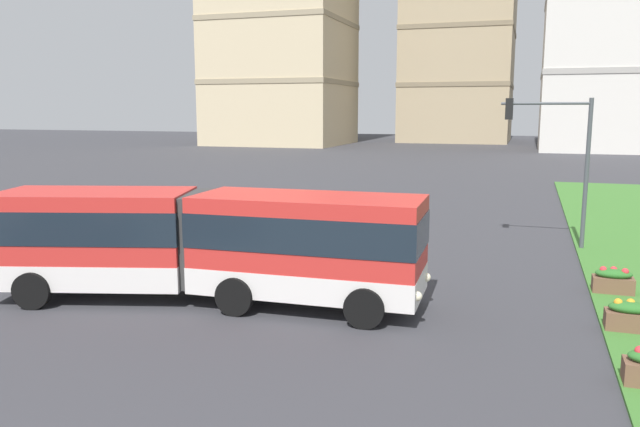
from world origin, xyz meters
name	(u,v)px	position (x,y,z in m)	size (l,w,h in m)	color
articulated_bus	(207,242)	(-2.22, 11.85, 1.65)	(12.02, 4.38, 3.00)	red
car_silver_hatch	(245,210)	(-6.04, 22.39, 0.75)	(4.57, 2.40, 1.58)	#B7BABF
flower_planter_4	(630,316)	(8.47, 12.73, 0.43)	(1.10, 0.56, 0.74)	brown
flower_planter_5	(613,280)	(8.47, 15.99, 0.43)	(1.10, 0.56, 0.74)	brown
traffic_light_far_right	(558,146)	(7.01, 22.00, 3.88)	(3.24, 0.28, 5.66)	#474C51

